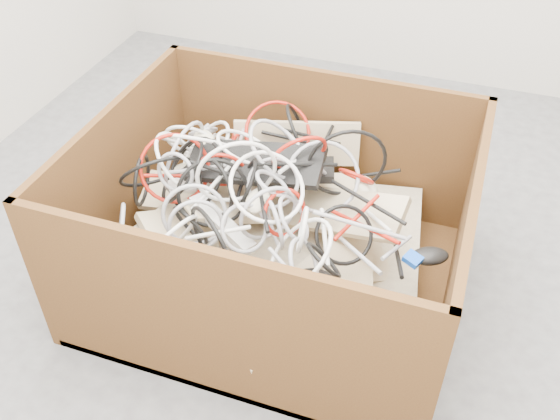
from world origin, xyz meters
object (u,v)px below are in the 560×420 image
(cardboard_box, at_px, (274,249))
(power_strip_right, at_px, (221,224))
(vga_plug, at_px, (413,259))
(power_strip_left, at_px, (214,173))

(cardboard_box, bearing_deg, power_strip_right, -131.79)
(power_strip_right, height_order, vga_plug, power_strip_right)
(power_strip_right, bearing_deg, cardboard_box, 75.66)
(cardboard_box, xyz_separation_m, vga_plug, (0.44, -0.11, 0.20))
(power_strip_left, xyz_separation_m, power_strip_right, (0.10, -0.18, -0.03))
(cardboard_box, distance_m, vga_plug, 0.50)
(cardboard_box, xyz_separation_m, power_strip_right, (-0.11, -0.13, 0.18))
(cardboard_box, height_order, power_strip_right, cardboard_box)
(vga_plug, bearing_deg, power_strip_right, -155.29)
(power_strip_right, bearing_deg, vga_plug, 29.15)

